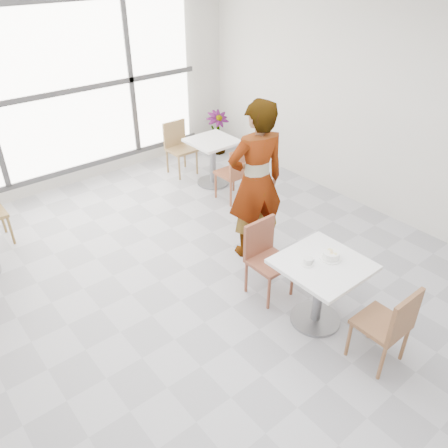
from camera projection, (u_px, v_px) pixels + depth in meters
floor at (208, 287)px, 5.18m from camera, size 7.00×7.00×0.00m
wall_back at (62, 91)px, 6.68m from camera, size 6.00×0.00×6.00m
wall_right at (384, 108)px, 5.99m from camera, size 0.00×7.00×7.00m
window at (64, 92)px, 6.63m from camera, size 4.60×0.07×2.52m
main_table at (320, 281)px, 4.44m from camera, size 0.80×0.80×0.75m
chair_near at (390, 323)px, 3.99m from camera, size 0.42×0.42×0.87m
chair_far at (265, 253)px, 4.88m from camera, size 0.42×0.42×0.87m
oatmeal_bowl at (331, 255)px, 4.36m from camera, size 0.21×0.21×0.09m
coffee_cup at (308, 262)px, 4.29m from camera, size 0.16×0.13×0.07m
person at (256, 182)px, 5.26m from camera, size 0.82×0.64×1.98m
bg_table_right at (213, 156)px, 7.16m from camera, size 0.70×0.70×0.75m
bg_chair_right_near at (236, 171)px, 6.65m from camera, size 0.42×0.42×0.87m
bg_chair_right_far at (178, 144)px, 7.52m from camera, size 0.42×0.42×0.87m
plant_right at (217, 132)px, 8.31m from camera, size 0.51×0.51×0.77m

